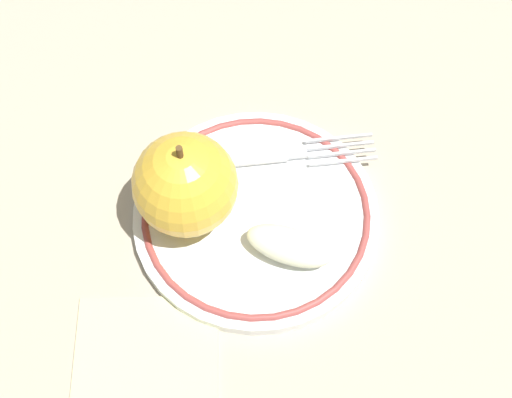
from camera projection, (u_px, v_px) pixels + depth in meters
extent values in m
plane|color=#B4A48C|center=(244.00, 202.00, 0.61)|extent=(2.00, 2.00, 0.00)
cylinder|color=white|center=(256.00, 216.00, 0.60)|extent=(0.21, 0.21, 0.01)
torus|color=#A34542|center=(256.00, 212.00, 0.60)|extent=(0.19, 0.19, 0.01)
sphere|color=gold|center=(185.00, 185.00, 0.56)|extent=(0.08, 0.08, 0.08)
cylinder|color=brown|center=(180.00, 153.00, 0.52)|extent=(0.01, 0.01, 0.01)
ellipsoid|color=#EBEFC6|center=(289.00, 246.00, 0.56)|extent=(0.04, 0.07, 0.02)
cube|color=silver|center=(233.00, 160.00, 0.61)|extent=(0.04, 0.09, 0.00)
cube|color=silver|center=(297.00, 154.00, 0.62)|extent=(0.01, 0.02, 0.00)
cube|color=silver|center=(343.00, 161.00, 0.61)|extent=(0.02, 0.06, 0.00)
cube|color=silver|center=(342.00, 153.00, 0.62)|extent=(0.02, 0.06, 0.00)
cube|color=silver|center=(340.00, 146.00, 0.62)|extent=(0.02, 0.06, 0.00)
cube|color=silver|center=(338.00, 138.00, 0.63)|extent=(0.02, 0.06, 0.00)
cube|color=beige|center=(144.00, 394.00, 0.53)|extent=(0.18, 0.15, 0.01)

